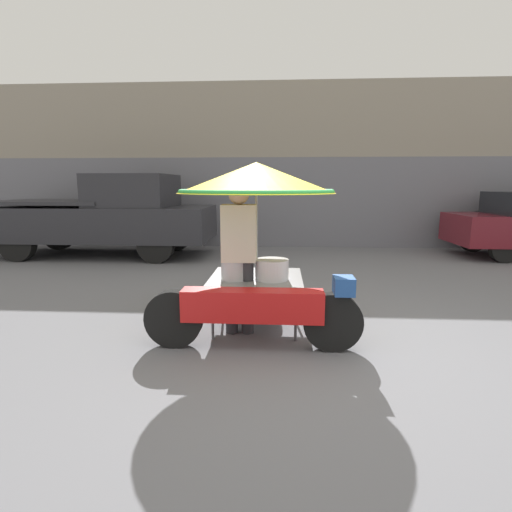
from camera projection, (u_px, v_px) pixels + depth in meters
name	position (u px, v px, depth m)	size (l,w,h in m)	color
ground_plane	(301.00, 343.00, 4.27)	(36.00, 36.00, 0.00)	slate
shopfront_building	(289.00, 168.00, 11.62)	(28.00, 2.06, 4.35)	gray
vendor_motorcycle_cart	(256.00, 204.00, 4.44)	(2.23, 1.78, 1.92)	black
vendor_person	(239.00, 251.00, 4.41)	(0.38, 0.23, 1.68)	#2D2D33
pickup_truck	(107.00, 216.00, 9.43)	(5.20, 1.97, 1.91)	black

